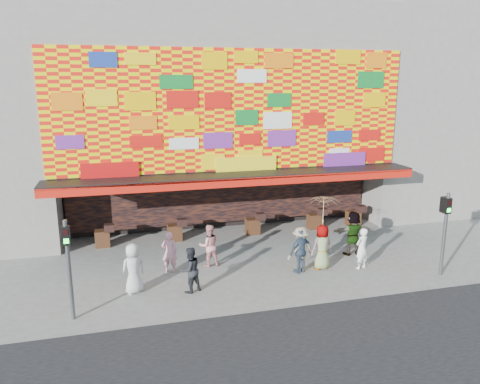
# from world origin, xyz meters

# --- Properties ---
(ground) EXTENTS (90.00, 90.00, 0.00)m
(ground) POSITION_xyz_m (0.00, 0.00, 0.00)
(ground) COLOR slate
(ground) RESTS_ON ground
(shop_building) EXTENTS (15.20, 9.40, 10.00)m
(shop_building) POSITION_xyz_m (0.00, 8.18, 5.23)
(shop_building) COLOR gray
(shop_building) RESTS_ON ground
(neighbor_right) EXTENTS (11.00, 8.00, 12.00)m
(neighbor_right) POSITION_xyz_m (13.00, 8.00, 6.00)
(neighbor_right) COLOR gray
(neighbor_right) RESTS_ON ground
(signal_left) EXTENTS (0.22, 0.20, 3.00)m
(signal_left) POSITION_xyz_m (-6.20, -1.50, 1.86)
(signal_left) COLOR #59595B
(signal_left) RESTS_ON ground
(signal_right) EXTENTS (0.22, 0.20, 3.00)m
(signal_right) POSITION_xyz_m (6.20, -1.50, 1.86)
(signal_right) COLOR #59595B
(signal_right) RESTS_ON ground
(ped_a) EXTENTS (0.97, 0.84, 1.68)m
(ped_a) POSITION_xyz_m (-4.42, -0.17, 0.84)
(ped_a) COLOR silver
(ped_a) RESTS_ON ground
(ped_b) EXTENTS (0.61, 0.45, 1.52)m
(ped_b) POSITION_xyz_m (-3.09, 1.22, 0.76)
(ped_b) COLOR pink
(ped_b) RESTS_ON ground
(ped_c) EXTENTS (0.92, 0.84, 1.53)m
(ped_c) POSITION_xyz_m (-2.63, -0.58, 0.76)
(ped_c) COLOR #212327
(ped_c) RESTS_ON ground
(ped_d) EXTENTS (1.21, 0.90, 1.66)m
(ped_d) POSITION_xyz_m (1.48, 0.08, 0.83)
(ped_d) COLOR tan
(ped_d) RESTS_ON ground
(ped_e) EXTENTS (1.04, 0.70, 1.63)m
(ped_e) POSITION_xyz_m (1.45, -0.02, 0.82)
(ped_e) COLOR #34465C
(ped_e) RESTS_ON ground
(ped_f) EXTENTS (1.65, 0.54, 1.77)m
(ped_f) POSITION_xyz_m (4.12, 1.14, 0.89)
(ped_f) COLOR gray
(ped_f) RESTS_ON ground
(ped_g) EXTENTS (0.87, 0.63, 1.66)m
(ped_g) POSITION_xyz_m (2.34, 0.12, 0.83)
(ped_g) COLOR gray
(ped_g) RESTS_ON ground
(ped_h) EXTENTS (0.65, 0.54, 1.53)m
(ped_h) POSITION_xyz_m (3.76, -0.23, 0.77)
(ped_h) COLOR white
(ped_h) RESTS_ON ground
(ped_i) EXTENTS (0.80, 0.63, 1.59)m
(ped_i) POSITION_xyz_m (-1.61, 1.43, 0.80)
(ped_i) COLOR #D78B8C
(ped_i) RESTS_ON ground
(parasol) EXTENTS (1.21, 1.23, 2.00)m
(parasol) POSITION_xyz_m (2.34, 0.12, 2.22)
(parasol) COLOR #FFE7A0
(parasol) RESTS_ON ground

